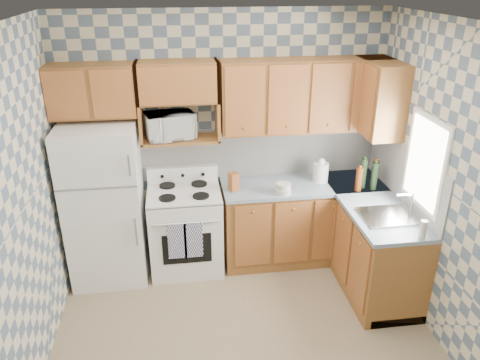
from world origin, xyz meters
The scene contains 30 objects.
floor centered at (0.00, 0.00, 0.00)m, with size 3.40×3.40×0.00m, color #847056.
back_wall centered at (0.00, 1.60, 1.35)m, with size 3.40×0.02×2.70m, color slate.
right_wall centered at (1.70, 0.00, 1.35)m, with size 0.02×3.20×2.70m, color slate.
backsplash_back centered at (0.40, 1.59, 1.20)m, with size 2.60×0.01×0.56m, color silver.
backsplash_right centered at (1.69, 0.80, 1.20)m, with size 0.01×1.60×0.56m, color silver.
refrigerator centered at (-1.27, 1.25, 0.84)m, with size 0.75×0.70×1.68m, color white.
stove_body centered at (-0.47, 1.28, 0.45)m, with size 0.76×0.65×0.90m, color white.
cooktop centered at (-0.47, 1.28, 0.91)m, with size 0.76×0.65×0.03m, color silver.
backguard centered at (-0.47, 1.55, 1.00)m, with size 0.76×0.08×0.17m, color white.
dish_towel_left centered at (-0.56, 0.93, 0.53)m, with size 0.19×0.03×0.40m, color navy.
dish_towel_right centered at (-0.40, 0.93, 0.53)m, with size 0.19×0.03×0.40m, color navy.
base_cabinets_back centered at (0.82, 1.30, 0.44)m, with size 1.75×0.60×0.88m, color brown.
base_cabinets_right centered at (1.40, 0.80, 0.44)m, with size 0.60×1.60×0.88m, color brown.
countertop_back centered at (0.82, 1.30, 0.90)m, with size 1.77×0.63×0.04m, color gray.
countertop_right centered at (1.40, 0.80, 0.90)m, with size 0.63×1.60×0.04m, color gray.
upper_cabinets_back centered at (0.82, 1.44, 1.85)m, with size 1.75×0.33×0.74m, color brown.
upper_cabinets_fridge centered at (-1.29, 1.44, 1.97)m, with size 0.82×0.33×0.50m, color brown.
upper_cabinets_right centered at (1.53, 1.25, 1.85)m, with size 0.33×0.70×0.74m, color brown.
microwave_shelf centered at (-0.47, 1.44, 1.44)m, with size 0.80×0.33×0.03m, color brown.
microwave centered at (-0.58, 1.45, 1.58)m, with size 0.48×0.33×0.27m, color white.
sink centered at (1.40, 0.45, 0.93)m, with size 0.48×0.40×0.03m, color #B7B7BC.
window centered at (1.69, 0.45, 1.45)m, with size 0.02×0.66×0.86m, color white.
bottle_0 centered at (1.41, 1.11, 1.08)m, with size 0.07×0.07×0.32m, color black.
bottle_1 centered at (1.51, 1.05, 1.07)m, with size 0.07×0.07×0.30m, color black.
bottle_2 centered at (1.56, 1.15, 1.06)m, with size 0.07×0.07×0.28m, color #632C0F.
bottle_3 centered at (1.34, 1.04, 1.05)m, with size 0.07×0.07×0.26m, color #632C0F.
knife_block centered at (0.05, 1.22, 1.02)m, with size 0.09×0.09×0.20m, color brown.
electric_kettle centered at (1.02, 1.33, 1.02)m, with size 0.16×0.16×0.21m, color white.
food_containers centered at (0.55, 1.08, 0.98)m, with size 0.17×0.17×0.11m, color beige, non-canonical shape.
soap_bottle centered at (1.53, 0.05, 1.01)m, with size 0.06×0.06×0.17m, color beige.
Camera 1 is at (-0.50, -3.16, 3.03)m, focal length 35.00 mm.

